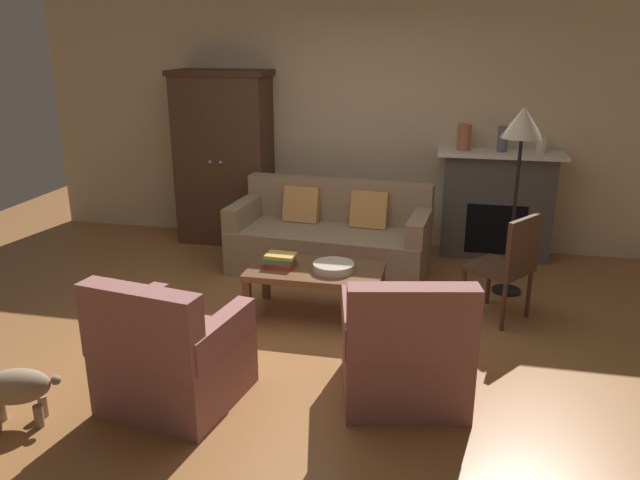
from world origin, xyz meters
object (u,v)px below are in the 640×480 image
coffee_table (316,275)px  armchair_near_left (171,358)px  mantel_vase_cream (542,144)px  mantel_vase_terracotta (464,137)px  mantel_vase_slate (503,139)px  armchair_near_right (404,353)px  armoire (224,158)px  fireplace (497,204)px  side_chair_wooden (509,261)px  book_stack (280,260)px  dog (10,388)px  couch (331,239)px  floor_lamp (522,134)px  fruit_bowl (334,267)px

coffee_table → armchair_near_left: size_ratio=1.25×
coffee_table → mantel_vase_cream: mantel_vase_cream is taller
mantel_vase_terracotta → mantel_vase_slate: 0.38m
armchair_near_left → armchair_near_right: bearing=14.4°
armoire → mantel_vase_slate: 2.97m
fireplace → mantel_vase_slate: mantel_vase_slate is taller
mantel_vase_cream → armchair_near_left: bearing=-127.0°
armchair_near_right → side_chair_wooden: 1.53m
coffee_table → book_stack: size_ratio=4.19×
armchair_near_left → armchair_near_right: (1.42, 0.37, 0.00)m
book_stack → fireplace: bearing=46.1°
armoire → dog: (-0.00, -3.67, -0.70)m
mantel_vase_slate → armchair_near_right: size_ratio=0.28×
armchair_near_right → dog: bearing=-160.7°
armoire → book_stack: size_ratio=7.20×
mantel_vase_slate → dog: size_ratio=0.47×
couch → mantel_vase_cream: 2.30m
side_chair_wooden → floor_lamp: bearing=84.1°
fireplace → armchair_near_right: bearing=-103.1°
fireplace → book_stack: 2.62m
book_stack → side_chair_wooden: (1.83, 0.27, 0.04)m
armchair_near_right → dog: (-2.26, -0.79, -0.07)m
armchair_near_left → armchair_near_right: same height
armoire → dog: bearing=-90.0°
armoire → fruit_bowl: armoire is taller
coffee_table → book_stack: book_stack is taller
mantel_vase_terracotta → side_chair_wooden: bearing=-76.0°
mantel_vase_cream → floor_lamp: size_ratio=0.10×
book_stack → armchair_near_left: armchair_near_left is taller
armoire → side_chair_wooden: size_ratio=2.10×
fruit_bowl → side_chair_wooden: bearing=11.3°
fireplace → mantel_vase_cream: size_ratio=7.36×
couch → fruit_bowl: couch is taller
floor_lamp → dog: (-3.04, -2.75, -1.20)m
mantel_vase_terracotta → armchair_near_left: size_ratio=0.30×
fireplace → fruit_bowl: size_ratio=3.76×
mantel_vase_cream → armchair_near_right: (-1.07, -2.94, -0.89)m
armoire → couch: armoire is taller
fruit_bowl → mantel_vase_slate: bearing=54.1°
armoire → floor_lamp: size_ratio=1.13×
coffee_table → fruit_bowl: fruit_bowl is taller
mantel_vase_cream → fireplace: bearing=177.3°
armchair_near_left → floor_lamp: size_ratio=0.53×
couch → mantel_vase_terracotta: bearing=31.9°
floor_lamp → fruit_bowl: bearing=-148.2°
fireplace → side_chair_wooden: (0.02, -1.62, -0.06)m
fireplace → side_chair_wooden: 1.62m
armchair_near_left → dog: (-0.84, -0.43, -0.07)m
coffee_table → mantel_vase_slate: bearing=50.7°
fruit_bowl → book_stack: size_ratio=1.28×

